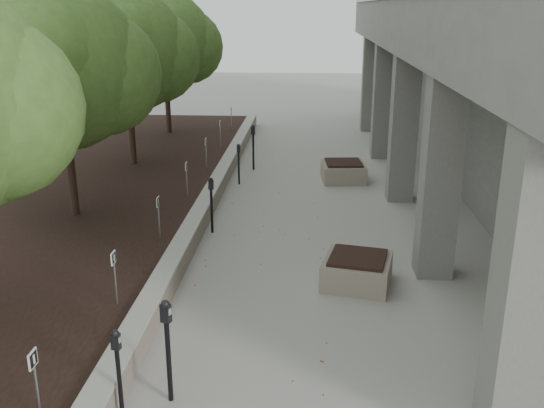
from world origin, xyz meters
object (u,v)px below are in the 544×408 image
(crabapple_tree_3, at_px, (64,102))
(parking_meter_2, at_px, (168,351))
(parking_meter_1, at_px, (119,375))
(crabapple_tree_4, at_px, (128,77))
(parking_meter_3, at_px, (212,205))
(planter_front, at_px, (357,270))
(parking_meter_4, at_px, (239,164))
(parking_meter_5, at_px, (253,148))
(planter_back, at_px, (343,171))
(crabapple_tree_5, at_px, (166,63))

(crabapple_tree_3, relative_size, parking_meter_2, 3.53)
(crabapple_tree_3, relative_size, parking_meter_1, 4.10)
(crabapple_tree_4, bearing_deg, parking_meter_3, -56.24)
(crabapple_tree_4, xyz_separation_m, planter_front, (6.63, -7.61, -2.83))
(crabapple_tree_4, height_order, parking_meter_2, crabapple_tree_4)
(parking_meter_3, relative_size, planter_front, 1.09)
(parking_meter_4, distance_m, planter_front, 7.49)
(parking_meter_5, bearing_deg, crabapple_tree_4, -161.09)
(parking_meter_4, distance_m, planter_back, 3.29)
(crabapple_tree_3, distance_m, planter_back, 8.72)
(parking_meter_1, relative_size, parking_meter_4, 1.05)
(parking_meter_3, xyz_separation_m, parking_meter_5, (0.44, 5.94, 0.06))
(crabapple_tree_4, relative_size, parking_meter_5, 3.61)
(planter_front, bearing_deg, parking_meter_1, -128.21)
(crabapple_tree_5, relative_size, planter_back, 4.17)
(planter_front, xyz_separation_m, planter_back, (0.08, 7.41, 0.01))
(crabapple_tree_3, height_order, parking_meter_5, crabapple_tree_3)
(parking_meter_2, bearing_deg, crabapple_tree_3, 140.65)
(parking_meter_2, distance_m, parking_meter_4, 10.67)
(crabapple_tree_4, xyz_separation_m, planter_back, (6.71, -0.20, -2.82))
(crabapple_tree_5, relative_size, parking_meter_4, 4.31)
(crabapple_tree_3, bearing_deg, planter_front, -21.49)
(parking_meter_5, distance_m, planter_back, 3.18)
(crabapple_tree_5, xyz_separation_m, planter_back, (6.71, -5.20, -2.82))
(parking_meter_5, bearing_deg, parking_meter_4, -94.15)
(crabapple_tree_4, height_order, parking_meter_3, crabapple_tree_4)
(crabapple_tree_4, relative_size, crabapple_tree_5, 1.00)
(crabapple_tree_3, bearing_deg, parking_meter_2, -59.59)
(parking_meter_4, bearing_deg, crabapple_tree_4, 155.71)
(parking_meter_4, bearing_deg, parking_meter_3, -103.30)
(parking_meter_1, bearing_deg, parking_meter_3, 101.02)
(crabapple_tree_4, distance_m, parking_meter_5, 4.56)
(parking_meter_2, height_order, parking_meter_5, parking_meter_2)
(crabapple_tree_4, relative_size, parking_meter_2, 3.53)
(parking_meter_2, xyz_separation_m, planter_back, (2.91, 11.28, -0.47))
(planter_back, bearing_deg, parking_meter_1, -106.47)
(parking_meter_4, height_order, planter_front, parking_meter_4)
(parking_meter_1, bearing_deg, crabapple_tree_4, 117.04)
(parking_meter_1, distance_m, parking_meter_3, 6.91)
(parking_meter_4, relative_size, parking_meter_5, 0.84)
(crabapple_tree_3, xyz_separation_m, parking_meter_3, (3.34, 0.00, -2.43))
(parking_meter_3, bearing_deg, crabapple_tree_4, 102.45)
(crabapple_tree_5, relative_size, parking_meter_3, 3.94)
(parking_meter_3, height_order, planter_front, parking_meter_3)
(planter_front, bearing_deg, parking_meter_4, 114.75)
(planter_back, bearing_deg, parking_meter_4, -169.06)
(crabapple_tree_4, height_order, planter_back, crabapple_tree_4)
(crabapple_tree_4, xyz_separation_m, parking_meter_3, (3.34, -5.00, -2.43))
(crabapple_tree_3, height_order, parking_meter_2, crabapple_tree_3)
(crabapple_tree_4, relative_size, planter_front, 4.31)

